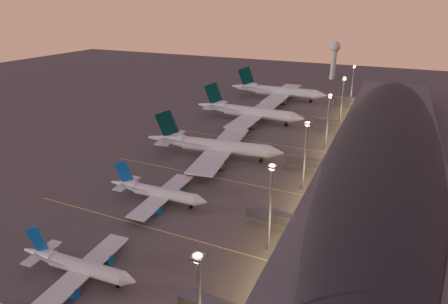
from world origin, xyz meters
TOP-DOWN VIEW (x-y plane):
  - ground at (0.00, 0.00)m, footprint 700.00×700.00m
  - airliner_narrow_south at (-3.74, -30.46)m, footprint 33.89×30.33m
  - airliner_narrow_north at (-7.16, 9.77)m, footprint 37.37×33.36m
  - airliner_wide_near at (-7.25, 53.78)m, footprint 62.58×57.48m
  - airliner_wide_mid at (-12.39, 110.70)m, footprint 64.94×58.94m
  - airliner_wide_far at (-12.68, 167.98)m, footprint 68.25×61.94m
  - terminal_building at (61.84, 72.47)m, footprint 56.35×255.00m
  - light_masts at (36.00, 65.00)m, footprint 2.20×217.20m
  - radar_tower at (10.00, 260.00)m, footprint 9.00×9.00m
  - lane_markings at (0.00, 40.00)m, footprint 90.00×180.36m

SIDE VIEW (x-z plane):
  - ground at x=0.00m, z-range 0.00..0.00m
  - lane_markings at x=0.00m, z-range 0.01..0.01m
  - airliner_narrow_south at x=-3.74m, z-range -2.92..9.18m
  - airliner_narrow_north at x=-7.16m, z-range -3.23..10.14m
  - airliner_wide_near at x=-7.25m, z-range -4.86..15.17m
  - airliner_wide_mid at x=-12.39m, z-range -5.05..15.78m
  - airliner_wide_far at x=-12.68m, z-range -5.31..16.59m
  - terminal_building at x=61.84m, z-range 0.05..17.51m
  - light_masts at x=36.00m, z-range 4.60..30.50m
  - radar_tower at x=10.00m, z-range 5.62..38.12m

